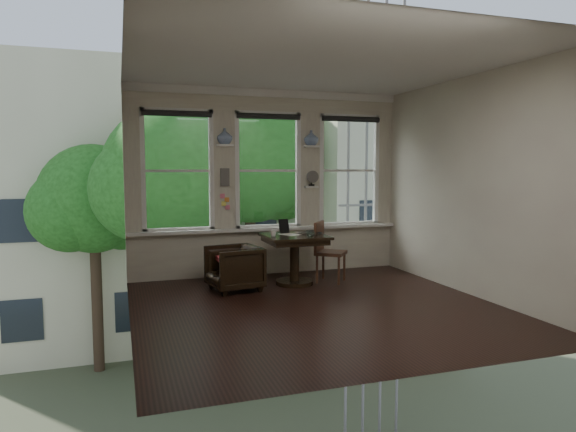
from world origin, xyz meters
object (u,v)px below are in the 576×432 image
object	(u,v)px
side_chair_right	(331,252)
laptop	(310,233)
armchair_left	(234,268)
table	(294,260)
mug	(273,233)

from	to	relation	value
side_chair_right	laptop	bearing A→B (deg)	129.24
armchair_left	side_chair_right	bearing A→B (deg)	83.02
table	laptop	distance (m)	0.45
table	side_chair_right	size ratio (longest dim) A/B	0.98
side_chair_right	laptop	distance (m)	0.46
table	armchair_left	xyz separation A→B (m)	(-0.94, -0.09, -0.05)
side_chair_right	table	bearing A→B (deg)	126.53
armchair_left	laptop	distance (m)	1.26
armchair_left	side_chair_right	xyz separation A→B (m)	(1.52, 0.07, 0.14)
side_chair_right	mug	xyz separation A→B (m)	(-0.93, -0.04, 0.34)
side_chair_right	laptop	size ratio (longest dim) A/B	2.68
side_chair_right	mug	world-z (taller)	side_chair_right
mug	table	bearing A→B (deg)	9.01
table	mug	xyz separation A→B (m)	(-0.35, -0.05, 0.42)
table	mug	distance (m)	0.55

